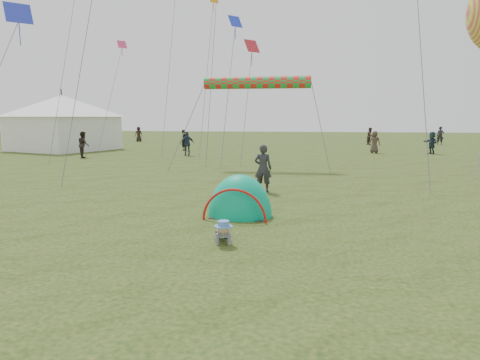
# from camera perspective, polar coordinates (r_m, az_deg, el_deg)

# --- Properties ---
(ground) EXTENTS (140.00, 140.00, 0.00)m
(ground) POSITION_cam_1_polar(r_m,az_deg,el_deg) (9.54, 3.56, -7.95)
(ground) COLOR #17330E
(crawling_toddler) EXTENTS (0.66, 0.81, 0.54)m
(crawling_toddler) POSITION_cam_1_polar(r_m,az_deg,el_deg) (9.24, -2.30, -6.72)
(crawling_toddler) COLOR black
(crawling_toddler) RESTS_ON ground
(popup_tent) EXTENTS (1.89, 1.61, 2.29)m
(popup_tent) POSITION_cam_1_polar(r_m,az_deg,el_deg) (11.76, -0.02, -4.79)
(popup_tent) COLOR #01A49E
(popup_tent) RESTS_ON ground
(standing_adult) EXTENTS (0.65, 0.45, 1.71)m
(standing_adult) POSITION_cam_1_polar(r_m,az_deg,el_deg) (15.38, 3.09, 1.57)
(standing_adult) COLOR #29282E
(standing_adult) RESTS_ON ground
(event_marquee) EXTENTS (8.77, 8.77, 4.76)m
(event_marquee) POSITION_cam_1_polar(r_m,az_deg,el_deg) (37.84, -22.53, 7.31)
(event_marquee) COLOR white
(event_marquee) RESTS_ON ground
(crowd_person_0) EXTENTS (0.75, 0.61, 1.77)m
(crowd_person_0) POSITION_cam_1_polar(r_m,az_deg,el_deg) (45.86, 25.14, 5.37)
(crowd_person_0) COLOR black
(crowd_person_0) RESTS_ON ground
(crowd_person_2) EXTENTS (1.06, 0.76, 1.67)m
(crowd_person_2) POSITION_cam_1_polar(r_m,az_deg,el_deg) (30.19, -7.03, 4.84)
(crowd_person_2) COLOR #273649
(crowd_person_2) RESTS_ON ground
(crowd_person_4) EXTENTS (0.94, 0.77, 1.65)m
(crowd_person_4) POSITION_cam_1_polar(r_m,az_deg,el_deg) (33.53, 17.51, 4.84)
(crowd_person_4) COLOR #3F332D
(crowd_person_4) RESTS_ON ground
(crowd_person_5) EXTENTS (0.91, 1.59, 1.63)m
(crowd_person_5) POSITION_cam_1_polar(r_m,az_deg,el_deg) (34.24, 24.19, 4.55)
(crowd_person_5) COLOR #233340
(crowd_person_5) RESTS_ON ground
(crowd_person_6) EXTENTS (0.46, 0.65, 1.67)m
(crowd_person_6) POSITION_cam_1_polar(r_m,az_deg,el_deg) (34.82, -7.43, 5.29)
(crowd_person_6) COLOR black
(crowd_person_6) RESTS_ON ground
(crowd_person_7) EXTENTS (1.03, 1.07, 1.74)m
(crowd_person_7) POSITION_cam_1_polar(r_m,az_deg,el_deg) (30.26, -20.13, 4.46)
(crowd_person_7) COLOR black
(crowd_person_7) RESTS_ON ground
(crowd_person_8) EXTENTS (1.04, 0.99, 1.73)m
(crowd_person_8) POSITION_cam_1_polar(r_m,az_deg,el_deg) (43.58, -17.73, 5.62)
(crowd_person_8) COLOR #1C292F
(crowd_person_8) RESTS_ON ground
(crowd_person_10) EXTENTS (0.89, 0.67, 1.63)m
(crowd_person_10) POSITION_cam_1_polar(r_m,az_deg,el_deg) (48.33, -13.36, 5.97)
(crowd_person_10) COLOR black
(crowd_person_10) RESTS_ON ground
(crowd_person_13) EXTENTS (0.97, 1.02, 1.67)m
(crowd_person_13) POSITION_cam_1_polar(r_m,az_deg,el_deg) (43.81, 16.98, 5.62)
(crowd_person_13) COLOR #3E2A27
(crowd_person_13) RESTS_ON ground
(rainbow_tube_kite) EXTENTS (5.55, 0.64, 0.64)m
(rainbow_tube_kite) POSITION_cam_1_polar(r_m,az_deg,el_deg) (22.73, 2.29, 12.86)
(rainbow_tube_kite) COLOR red
(diamond_kite_1) EXTENTS (1.28, 1.28, 1.04)m
(diamond_kite_1) POSITION_cam_1_polar(r_m,az_deg,el_deg) (30.95, 28.97, 18.54)
(diamond_kite_1) COLOR orange
(diamond_kite_4) EXTENTS (1.27, 1.27, 1.04)m
(diamond_kite_4) POSITION_cam_1_polar(r_m,az_deg,el_deg) (24.42, -27.47, 19.15)
(diamond_kite_4) COLOR #2735C7
(diamond_kite_5) EXTENTS (0.76, 0.76, 0.62)m
(diamond_kite_5) POSITION_cam_1_polar(r_m,az_deg,el_deg) (36.67, -15.46, 17.03)
(diamond_kite_5) COLOR #F33D7D
(diamond_kite_6) EXTENTS (1.03, 1.03, 0.84)m
(diamond_kite_6) POSITION_cam_1_polar(r_m,az_deg,el_deg) (28.68, 1.60, 17.42)
(diamond_kite_6) COLOR red
(diamond_kite_10) EXTENTS (0.89, 0.89, 0.73)m
(diamond_kite_10) POSITION_cam_1_polar(r_m,az_deg,el_deg) (27.64, -0.65, 20.39)
(diamond_kite_10) COLOR #2336E5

